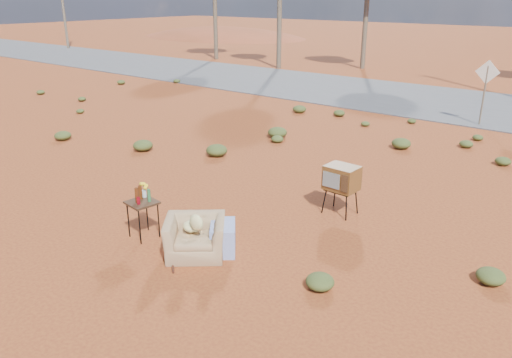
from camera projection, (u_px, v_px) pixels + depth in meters
The scene contains 9 objects.
ground at pixel (200, 242), 9.04m from camera, with size 140.00×140.00×0.00m, color #964A1E.
highway at pixel (462, 105), 20.06m from camera, with size 140.00×7.00×0.04m, color #565659.
dirt_mound at pixel (223, 37), 51.46m from camera, with size 26.00×18.00×2.00m, color #A14427.
armchair at pixel (200, 232), 8.49m from camera, with size 1.26×1.33×0.88m.
tv_unit at pixel (342, 179), 9.94m from camera, with size 0.65×0.54×1.02m.
side_table at pixel (142, 199), 9.00m from camera, with size 0.56×0.56×0.99m.
rusty_bar at pixel (172, 251), 8.68m from camera, with size 0.04×0.04×1.49m, color #502215.
road_sign at pixel (486, 81), 16.46m from camera, with size 0.78×0.06×2.19m.
scrub_patch at pixel (298, 164), 12.71m from camera, with size 17.49×8.07×0.33m.
Camera 1 is at (5.80, -5.71, 4.22)m, focal length 35.00 mm.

